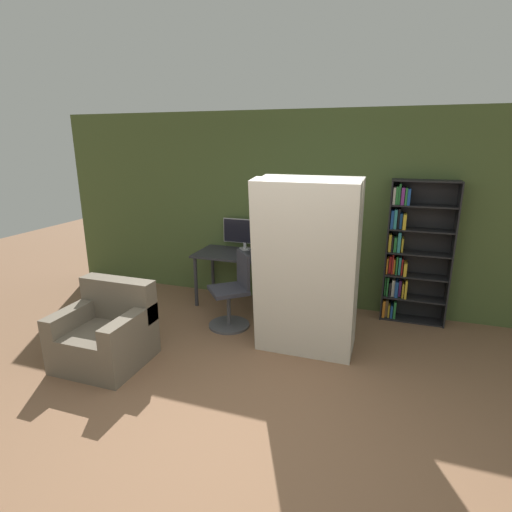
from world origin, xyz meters
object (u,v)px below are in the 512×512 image
bookshelf (410,253)px  mattress_near (304,273)px  monitor (245,232)px  armchair (107,333)px  office_chair (233,296)px  mattress_far (310,264)px

bookshelf → mattress_near: bearing=-127.0°
monitor → armchair: 2.41m
office_chair → mattress_near: size_ratio=0.50×
office_chair → bookshelf: 2.34m
monitor → office_chair: 1.15m
office_chair → mattress_far: 1.17m
mattress_near → mattress_far: size_ratio=1.00×
bookshelf → mattress_far: bearing=-133.9°
office_chair → bookshelf: bookshelf is taller
bookshelf → mattress_near: (-1.08, -1.43, 0.07)m
office_chair → armchair: (-0.95, -1.22, -0.08)m
armchair → mattress_far: bearing=28.5°
office_chair → armchair: office_chair is taller
bookshelf → office_chair: bearing=-155.4°
monitor → mattress_near: size_ratio=0.34×
office_chair → mattress_near: mattress_near is taller
monitor → mattress_near: mattress_near is taller
mattress_far → armchair: 2.32m
mattress_near → mattress_far: bearing=90.0°
monitor → mattress_far: mattress_far is taller
mattress_far → armchair: bearing=-151.5°
mattress_near → armchair: size_ratio=2.29×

